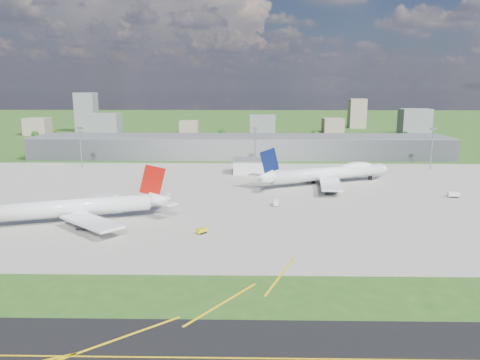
{
  "coord_description": "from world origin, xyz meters",
  "views": [
    {
      "loc": [
        6.15,
        -175.96,
        51.2
      ],
      "look_at": [
        2.13,
        33.77,
        9.0
      ],
      "focal_mm": 35.0,
      "sensor_mm": 36.0,
      "label": 1
    }
  ],
  "objects_px": {
    "airliner_red_twin": "(74,208)",
    "van_white_far": "(454,195)",
    "van_white_near": "(276,203)",
    "tug_yellow": "(202,231)",
    "airliner_blue_quad": "(329,173)"
  },
  "relations": [
    {
      "from": "van_white_far",
      "to": "airliner_blue_quad",
      "type": "bearing_deg",
      "value": 154.08
    },
    {
      "from": "airliner_blue_quad",
      "to": "tug_yellow",
      "type": "relative_size",
      "value": 18.69
    },
    {
      "from": "airliner_red_twin",
      "to": "tug_yellow",
      "type": "relative_size",
      "value": 18.16
    },
    {
      "from": "tug_yellow",
      "to": "van_white_far",
      "type": "distance_m",
      "value": 125.88
    },
    {
      "from": "airliner_red_twin",
      "to": "airliner_blue_quad",
      "type": "relative_size",
      "value": 0.97
    },
    {
      "from": "airliner_blue_quad",
      "to": "tug_yellow",
      "type": "distance_m",
      "value": 104.5
    },
    {
      "from": "airliner_red_twin",
      "to": "van_white_far",
      "type": "xyz_separation_m",
      "value": [
        162.39,
        43.47,
        -4.31
      ]
    },
    {
      "from": "van_white_near",
      "to": "van_white_far",
      "type": "relative_size",
      "value": 0.96
    },
    {
      "from": "airliner_red_twin",
      "to": "airliner_blue_quad",
      "type": "height_order",
      "value": "airliner_blue_quad"
    },
    {
      "from": "van_white_near",
      "to": "van_white_far",
      "type": "xyz_separation_m",
      "value": [
        83.74,
        17.01,
        0.08
      ]
    },
    {
      "from": "airliner_blue_quad",
      "to": "tug_yellow",
      "type": "height_order",
      "value": "airliner_blue_quad"
    },
    {
      "from": "van_white_near",
      "to": "tug_yellow",
      "type": "bearing_deg",
      "value": 152.9
    },
    {
      "from": "airliner_red_twin",
      "to": "van_white_far",
      "type": "height_order",
      "value": "airliner_red_twin"
    },
    {
      "from": "airliner_red_twin",
      "to": "airliner_blue_quad",
      "type": "xyz_separation_m",
      "value": [
        109.04,
        72.85,
        0.28
      ]
    },
    {
      "from": "tug_yellow",
      "to": "airliner_blue_quad",
      "type": "bearing_deg",
      "value": 10.36
    }
  ]
}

